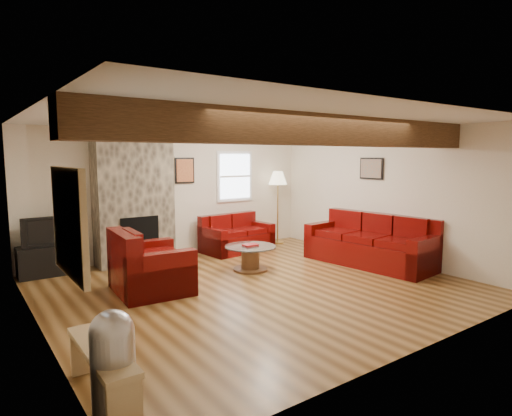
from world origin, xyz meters
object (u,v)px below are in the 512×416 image
at_px(sofa_three, 370,240).
at_px(tv_cabinet, 51,260).
at_px(loveseat, 237,233).
at_px(coffee_table, 250,258).
at_px(floor_lamp, 278,182).
at_px(armchair_red, 151,261).
at_px(television, 49,231).

xyz_separation_m(sofa_three, tv_cabinet, (-4.93, 2.65, -0.20)).
relative_size(loveseat, coffee_table, 1.61).
relative_size(tv_cabinet, floor_lamp, 0.61).
bearing_deg(tv_cabinet, coffee_table, -30.76).
distance_m(sofa_three, floor_lamp, 2.70).
bearing_deg(loveseat, floor_lamp, 2.41).
bearing_deg(armchair_red, sofa_three, -98.01).
bearing_deg(floor_lamp, tv_cabinet, 178.42).
height_order(armchair_red, television, television).
distance_m(coffee_table, television, 3.41).
bearing_deg(sofa_three, television, -124.64).
distance_m(sofa_three, armchair_red, 3.98).
relative_size(loveseat, television, 1.67).
bearing_deg(television, floor_lamp, -1.58).
xyz_separation_m(coffee_table, tv_cabinet, (-2.89, 1.72, 0.03)).
bearing_deg(coffee_table, armchair_red, -177.06).
height_order(loveseat, television, television).
bearing_deg(sofa_three, tv_cabinet, -124.64).
distance_m(television, floor_lamp, 4.81).
height_order(loveseat, coffee_table, loveseat).
bearing_deg(television, sofa_three, -28.23).
bearing_deg(armchair_red, floor_lamp, -61.59).
relative_size(sofa_three, armchair_red, 2.07).
bearing_deg(coffee_table, floor_lamp, 40.38).
bearing_deg(loveseat, armchair_red, -154.27).
distance_m(coffee_table, floor_lamp, 2.73).
bearing_deg(television, coffee_table, -30.76).
relative_size(coffee_table, floor_lamp, 0.54).
relative_size(loveseat, floor_lamp, 0.87).
relative_size(loveseat, tv_cabinet, 1.42).
relative_size(coffee_table, television, 1.04).
bearing_deg(loveseat, television, 169.69).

